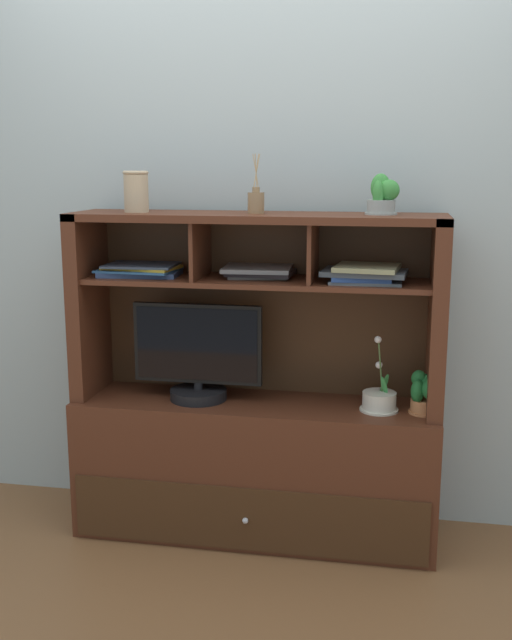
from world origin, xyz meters
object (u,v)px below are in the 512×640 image
Objects in this scene: potted_orchid at (379,400)px; media_console at (256,435)px; ceramic_vase at (136,191)px; potted_succulent at (382,199)px; potted_fern at (425,392)px; magazine_stack_left at (140,270)px; tv_monitor at (198,358)px; magazine_stack_centre at (365,274)px; magazine_stack_right at (258,271)px; diffuser_bottle at (256,202)px.

media_console is at bearing 175.02° from potted_orchid.
potted_succulent is at bearing 2.38° from ceramic_vase.
potted_fern is 0.50× the size of magazine_stack_left.
tv_monitor is 0.75m from magazine_stack_centre.
potted_fern is at bearing -3.44° from magazine_stack_centre.
potted_fern is at bearing -3.97° from media_console.
potted_orchid is at bearing -8.89° from magazine_stack_right.
ceramic_vase is at bearing 178.97° from potted_orchid.
potted_succulent is at bearing 1.68° from media_console.
magazine_stack_left reaches higher than potted_fern.
media_console is 0.83m from magazine_stack_left.
media_console is at bearing 90.00° from diffuser_bottle.
magazine_stack_left is (-0.48, -0.01, 0.68)m from media_console.
magazine_stack_left is (-1.15, 0.04, 0.44)m from potted_fern.
potted_succulent is (0.48, 0.02, 0.01)m from diffuser_bottle.
magazine_stack_right is at bearing 173.12° from potted_fern.
potted_orchid is 0.91m from diffuser_bottle.
magazine_stack_right is (0.48, 0.04, 0.00)m from magazine_stack_left.
magazine_stack_left is at bearing 174.13° from tv_monitor.
tv_monitor is 0.96m from potted_succulent.
magazine_stack_centre reaches higher than tv_monitor.
potted_orchid is 1.04× the size of magazine_stack_right.
magazine_stack_centre is at bearing -0.39° from ceramic_vase.
potted_orchid is 1.32× the size of diffuser_bottle.
potted_orchid is 0.18m from potted_fern.
potted_succulent reaches higher than potted_fern.
tv_monitor is at bearing -164.10° from magazine_stack_right.
media_console reaches higher than magazine_stack_centre.
ceramic_vase is (-0.48, -0.06, 0.31)m from magazine_stack_right.
potted_succulent reaches higher than magazine_stack_left.
potted_orchid is 1.97× the size of potted_succulent.
potted_orchid is at bearing 178.93° from potted_fern.
tv_monitor is 1.83× the size of magazine_stack_right.
diffuser_bottle reaches higher than potted_fern.
magazine_stack_left is (-0.24, 0.02, 0.35)m from tv_monitor.
diffuser_bottle is at bearing 175.39° from potted_orchid.
potted_fern is at bearing -6.88° from magazine_stack_right.
ceramic_vase is (-1.15, 0.02, 0.76)m from potted_fern.
magazine_stack_right is (0.00, 0.03, 0.68)m from media_console.
potted_orchid is 1.09m from magazine_stack_left.
magazine_stack_left is 0.55m from diffuser_bottle.
potted_fern is at bearing -0.83° from tv_monitor.
tv_monitor is 3.26× the size of ceramic_vase.
potted_orchid is (0.50, -0.04, 0.19)m from media_console.
tv_monitor is 0.91m from potted_fern.
diffuser_bottle is (-0.43, 0.03, 0.27)m from magazine_stack_centre.
tv_monitor is at bearing -172.70° from diffuser_bottle.
magazine_stack_right is 0.58m from ceramic_vase.
tv_monitor is 1.76× the size of potted_orchid.
potted_fern is 0.57× the size of magazine_stack_right.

